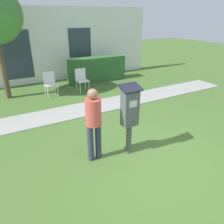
{
  "coord_description": "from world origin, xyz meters",
  "views": [
    {
      "loc": [
        -2.57,
        -2.99,
        2.85
      ],
      "look_at": [
        -0.58,
        0.52,
        1.05
      ],
      "focal_mm": 35.0,
      "sensor_mm": 36.0,
      "label": 1
    }
  ],
  "objects_px": {
    "parking_meter": "(130,111)",
    "outdoor_chair_middle": "(82,78)",
    "outdoor_chair_left": "(50,82)",
    "person_standing": "(94,120)"
  },
  "relations": [
    {
      "from": "outdoor_chair_left",
      "to": "outdoor_chair_middle",
      "type": "relative_size",
      "value": 1.0
    },
    {
      "from": "parking_meter",
      "to": "outdoor_chair_middle",
      "type": "relative_size",
      "value": 1.77
    },
    {
      "from": "parking_meter",
      "to": "outdoor_chair_left",
      "type": "bearing_deg",
      "value": 95.6
    },
    {
      "from": "parking_meter",
      "to": "outdoor_chair_middle",
      "type": "bearing_deg",
      "value": 80.41
    },
    {
      "from": "person_standing",
      "to": "outdoor_chair_middle",
      "type": "relative_size",
      "value": 1.76
    },
    {
      "from": "parking_meter",
      "to": "outdoor_chair_left",
      "type": "height_order",
      "value": "parking_meter"
    },
    {
      "from": "outdoor_chair_middle",
      "to": "outdoor_chair_left",
      "type": "bearing_deg",
      "value": 150.89
    },
    {
      "from": "parking_meter",
      "to": "outdoor_chair_middle",
      "type": "xyz_separation_m",
      "value": [
        0.78,
        4.61,
        -0.49
      ]
    },
    {
      "from": "outdoor_chair_middle",
      "to": "parking_meter",
      "type": "bearing_deg",
      "value": -123.53
    },
    {
      "from": "parking_meter",
      "to": "person_standing",
      "type": "bearing_deg",
      "value": 167.58
    }
  ]
}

